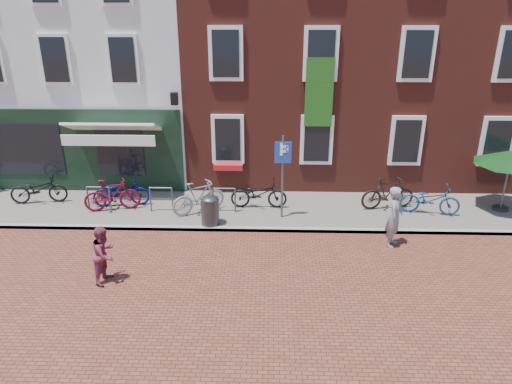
{
  "coord_description": "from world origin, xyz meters",
  "views": [
    {
      "loc": [
        1.91,
        -12.42,
        6.32
      ],
      "look_at": [
        1.54,
        0.24,
        1.19
      ],
      "focal_mm": 32.99,
      "sensor_mm": 36.0,
      "label": 1
    }
  ],
  "objects_px": {
    "bicycle_0": "(39,189)",
    "bicycle_3": "(199,197)",
    "parking_sign": "(283,165)",
    "bicycle_2": "(121,192)",
    "bicycle_1": "(112,195)",
    "woman": "(395,217)",
    "bicycle_4": "(259,194)",
    "litter_bin": "(210,209)",
    "bicycle_6": "(430,200)",
    "bicycle_5": "(388,193)",
    "boy": "(105,254)",
    "parasol": "(512,155)"
  },
  "relations": [
    {
      "from": "bicycle_2",
      "to": "woman",
      "type": "bearing_deg",
      "value": -114.87
    },
    {
      "from": "parking_sign",
      "to": "bicycle_1",
      "type": "relative_size",
      "value": 1.48
    },
    {
      "from": "bicycle_3",
      "to": "parking_sign",
      "type": "bearing_deg",
      "value": -127.12
    },
    {
      "from": "parking_sign",
      "to": "bicycle_2",
      "type": "bearing_deg",
      "value": 172.03
    },
    {
      "from": "parking_sign",
      "to": "bicycle_2",
      "type": "height_order",
      "value": "parking_sign"
    },
    {
      "from": "bicycle_0",
      "to": "bicycle_5",
      "type": "bearing_deg",
      "value": -100.63
    },
    {
      "from": "bicycle_1",
      "to": "bicycle_4",
      "type": "relative_size",
      "value": 0.97
    },
    {
      "from": "litter_bin",
      "to": "bicycle_1",
      "type": "relative_size",
      "value": 0.56
    },
    {
      "from": "litter_bin",
      "to": "boy",
      "type": "distance_m",
      "value": 3.69
    },
    {
      "from": "parking_sign",
      "to": "woman",
      "type": "distance_m",
      "value": 3.54
    },
    {
      "from": "bicycle_3",
      "to": "litter_bin",
      "type": "bearing_deg",
      "value": 177.37
    },
    {
      "from": "bicycle_0",
      "to": "bicycle_3",
      "type": "distance_m",
      "value": 5.45
    },
    {
      "from": "parasol",
      "to": "bicycle_5",
      "type": "height_order",
      "value": "parasol"
    },
    {
      "from": "woman",
      "to": "bicycle_4",
      "type": "distance_m",
      "value": 4.41
    },
    {
      "from": "litter_bin",
      "to": "parking_sign",
      "type": "bearing_deg",
      "value": 14.99
    },
    {
      "from": "litter_bin",
      "to": "bicycle_6",
      "type": "relative_size",
      "value": 0.54
    },
    {
      "from": "bicycle_5",
      "to": "bicycle_1",
      "type": "bearing_deg",
      "value": 81.99
    },
    {
      "from": "boy",
      "to": "bicycle_2",
      "type": "height_order",
      "value": "boy"
    },
    {
      "from": "boy",
      "to": "bicycle_5",
      "type": "height_order",
      "value": "boy"
    },
    {
      "from": "woman",
      "to": "bicycle_2",
      "type": "height_order",
      "value": "woman"
    },
    {
      "from": "bicycle_6",
      "to": "bicycle_4",
      "type": "bearing_deg",
      "value": 96.56
    },
    {
      "from": "woman",
      "to": "bicycle_0",
      "type": "xyz_separation_m",
      "value": [
        -11.06,
        2.44,
        -0.29
      ]
    },
    {
      "from": "litter_bin",
      "to": "parasol",
      "type": "distance_m",
      "value": 9.43
    },
    {
      "from": "parking_sign",
      "to": "bicycle_5",
      "type": "distance_m",
      "value": 3.68
    },
    {
      "from": "parasol",
      "to": "woman",
      "type": "distance_m",
      "value": 4.78
    },
    {
      "from": "bicycle_0",
      "to": "bicycle_3",
      "type": "height_order",
      "value": "bicycle_3"
    },
    {
      "from": "bicycle_1",
      "to": "bicycle_2",
      "type": "xyz_separation_m",
      "value": [
        0.17,
        0.38,
        -0.05
      ]
    },
    {
      "from": "parasol",
      "to": "bicycle_2",
      "type": "relative_size",
      "value": 1.23
    },
    {
      "from": "litter_bin",
      "to": "bicycle_1",
      "type": "bearing_deg",
      "value": 163.96
    },
    {
      "from": "bicycle_5",
      "to": "boy",
      "type": "bearing_deg",
      "value": 108.59
    },
    {
      "from": "litter_bin",
      "to": "parasol",
      "type": "relative_size",
      "value": 0.44
    },
    {
      "from": "parasol",
      "to": "parking_sign",
      "type": "bearing_deg",
      "value": -173.7
    },
    {
      "from": "bicycle_2",
      "to": "bicycle_4",
      "type": "relative_size",
      "value": 1.0
    },
    {
      "from": "parking_sign",
      "to": "bicycle_0",
      "type": "relative_size",
      "value": 1.44
    },
    {
      "from": "parking_sign",
      "to": "boy",
      "type": "xyz_separation_m",
      "value": [
        -4.32,
        -3.57,
        -1.08
      ]
    },
    {
      "from": "parasol",
      "to": "bicycle_0",
      "type": "distance_m",
      "value": 15.16
    },
    {
      "from": "bicycle_0",
      "to": "woman",
      "type": "bearing_deg",
      "value": -112.34
    },
    {
      "from": "bicycle_2",
      "to": "bicycle_3",
      "type": "xyz_separation_m",
      "value": [
        2.61,
        -0.49,
        0.05
      ]
    },
    {
      "from": "boy",
      "to": "bicycle_3",
      "type": "height_order",
      "value": "boy"
    },
    {
      "from": "parking_sign",
      "to": "bicycle_5",
      "type": "xyz_separation_m",
      "value": [
        3.41,
        0.75,
        -1.18
      ]
    },
    {
      "from": "litter_bin",
      "to": "bicycle_2",
      "type": "relative_size",
      "value": 0.54
    },
    {
      "from": "bicycle_2",
      "to": "bicycle_6",
      "type": "bearing_deg",
      "value": -101.43
    },
    {
      "from": "bicycle_0",
      "to": "bicycle_6",
      "type": "relative_size",
      "value": 1.0
    },
    {
      "from": "litter_bin",
      "to": "bicycle_3",
      "type": "height_order",
      "value": "bicycle_3"
    },
    {
      "from": "parasol",
      "to": "boy",
      "type": "height_order",
      "value": "parasol"
    },
    {
      "from": "woman",
      "to": "litter_bin",
      "type": "bearing_deg",
      "value": 103.49
    },
    {
      "from": "litter_bin",
      "to": "parking_sign",
      "type": "height_order",
      "value": "parking_sign"
    },
    {
      "from": "bicycle_1",
      "to": "litter_bin",
      "type": "bearing_deg",
      "value": -119.98
    },
    {
      "from": "bicycle_1",
      "to": "bicycle_3",
      "type": "xyz_separation_m",
      "value": [
        2.78,
        -0.11,
        0.0
      ]
    },
    {
      "from": "litter_bin",
      "to": "bicycle_4",
      "type": "bearing_deg",
      "value": 42.42
    }
  ]
}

